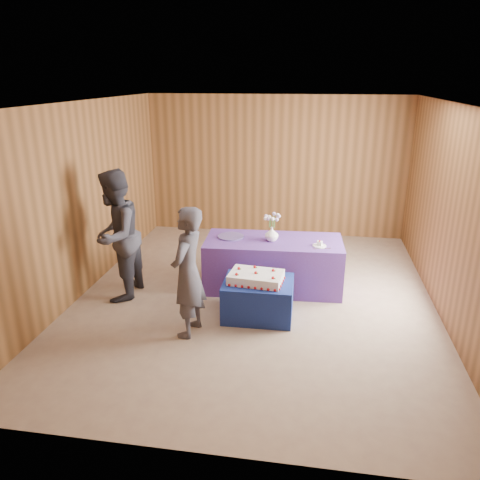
% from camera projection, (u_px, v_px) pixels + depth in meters
% --- Properties ---
extents(ground, '(6.00, 6.00, 0.00)m').
position_uv_depth(ground, '(255.00, 297.00, 6.75)').
color(ground, gray).
rests_on(ground, ground).
extents(room_shell, '(5.04, 6.04, 2.72)m').
position_uv_depth(room_shell, '(256.00, 174.00, 6.15)').
color(room_shell, brown).
rests_on(room_shell, ground).
extents(cake_table, '(0.91, 0.71, 0.50)m').
position_uv_depth(cake_table, '(258.00, 299.00, 6.15)').
color(cake_table, navy).
rests_on(cake_table, ground).
extents(serving_table, '(2.04, 1.00, 0.75)m').
position_uv_depth(serving_table, '(273.00, 264.00, 6.96)').
color(serving_table, '#563594').
rests_on(serving_table, ground).
extents(sheet_cake, '(0.75, 0.55, 0.16)m').
position_uv_depth(sheet_cake, '(256.00, 277.00, 6.04)').
color(sheet_cake, white).
rests_on(sheet_cake, cake_table).
extents(vase, '(0.25, 0.25, 0.20)m').
position_uv_depth(vase, '(272.00, 234.00, 6.78)').
color(vase, white).
rests_on(vase, serving_table).
extents(flower_spray, '(0.24, 0.24, 0.19)m').
position_uv_depth(flower_spray, '(272.00, 217.00, 6.69)').
color(flower_spray, '#346026').
rests_on(flower_spray, vase).
extents(platter, '(0.44, 0.44, 0.02)m').
position_uv_depth(platter, '(231.00, 236.00, 6.96)').
color(platter, '#56478E').
rests_on(platter, serving_table).
extents(plate, '(0.20, 0.20, 0.01)m').
position_uv_depth(plate, '(319.00, 246.00, 6.59)').
color(plate, white).
rests_on(plate, serving_table).
extents(cake_slice, '(0.08, 0.07, 0.08)m').
position_uv_depth(cake_slice, '(319.00, 243.00, 6.58)').
color(cake_slice, white).
rests_on(cake_slice, plate).
extents(knife, '(0.26, 0.09, 0.00)m').
position_uv_depth(knife, '(322.00, 249.00, 6.49)').
color(knife, '#BCBBC0').
rests_on(knife, serving_table).
extents(guest_left, '(0.47, 0.64, 1.62)m').
position_uv_depth(guest_left, '(188.00, 273.00, 5.56)').
color(guest_left, '#3C3A45').
rests_on(guest_left, ground).
extents(guest_right, '(0.71, 0.90, 1.85)m').
position_uv_depth(guest_right, '(116.00, 236.00, 6.48)').
color(guest_right, '#32313B').
rests_on(guest_right, ground).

